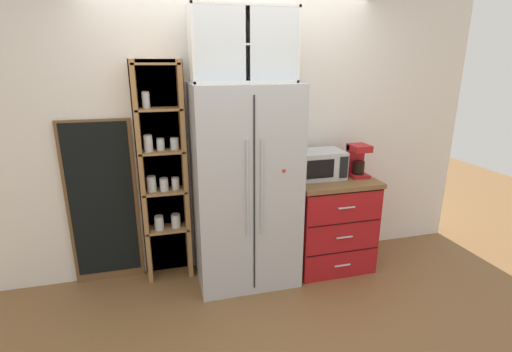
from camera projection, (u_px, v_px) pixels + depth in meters
The scene contains 12 objects.
ground_plane at pixel (247, 277), 3.60m from camera, with size 10.56×10.56×0.00m, color brown.
wall_back_cream at pixel (236, 137), 3.60m from camera, with size 4.87×0.10×2.55m, color silver.
refrigerator at pixel (245, 187), 3.37m from camera, with size 0.89×0.66×1.80m.
pantry_shelf_column at pixel (163, 172), 3.41m from camera, with size 0.45×0.25×1.98m.
counter_cabinet at pixel (330, 222), 3.73m from camera, with size 0.77×0.63×0.91m.
microwave at pixel (319, 164), 3.57m from camera, with size 0.44×0.33×0.26m.
coffee_maker at pixel (357, 160), 3.62m from camera, with size 0.17×0.20×0.31m.
mug_cream at pixel (329, 170), 3.66m from camera, with size 0.12×0.08×0.10m.
mug_charcoal at pixel (332, 172), 3.61m from camera, with size 0.12×0.08×0.09m.
bottle_cobalt at pixel (332, 166), 3.58m from camera, with size 0.06×0.06×0.25m.
upper_cabinet at pixel (243, 45), 3.06m from camera, with size 0.86×0.32×0.59m.
chalkboard_menu at pixel (103, 203), 3.38m from camera, with size 0.60×0.04×1.50m.
Camera 1 is at (-0.73, -3.08, 1.97)m, focal length 26.65 mm.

